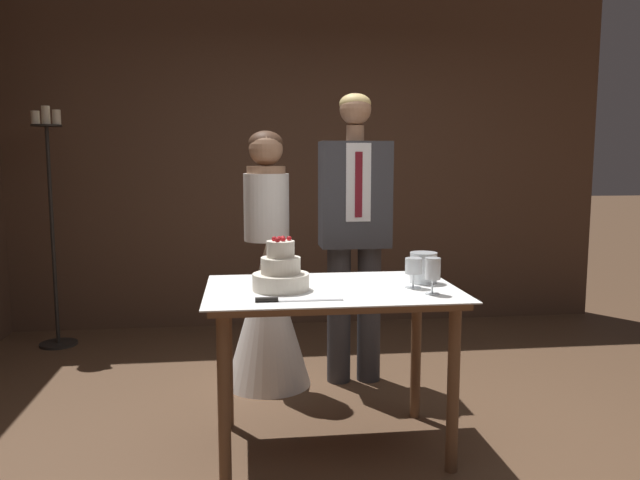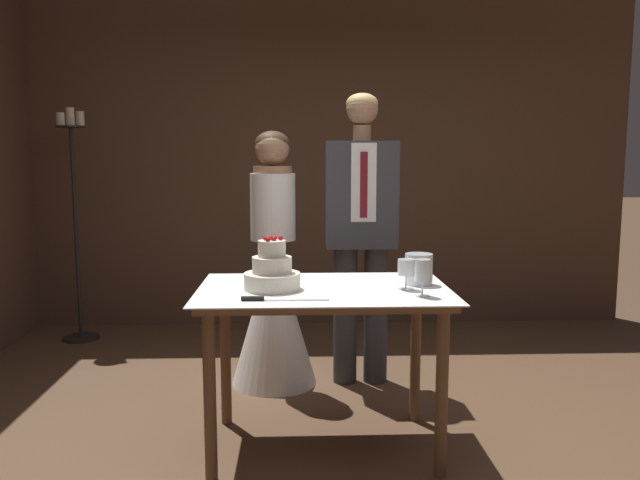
{
  "view_description": "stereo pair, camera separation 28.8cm",
  "coord_description": "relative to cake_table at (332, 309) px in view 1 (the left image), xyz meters",
  "views": [
    {
      "loc": [
        -0.55,
        -2.84,
        1.42
      ],
      "look_at": [
        -0.13,
        0.54,
        0.98
      ],
      "focal_mm": 35.0,
      "sensor_mm": 36.0,
      "label": 1
    },
    {
      "loc": [
        -0.26,
        -2.87,
        1.42
      ],
      "look_at": [
        -0.13,
        0.54,
        0.98
      ],
      "focal_mm": 35.0,
      "sensor_mm": 36.0,
      "label": 2
    }
  ],
  "objects": [
    {
      "name": "ground_plane",
      "position": [
        0.13,
        -0.08,
        -0.7
      ],
      "size": [
        40.0,
        40.0,
        0.0
      ],
      "primitive_type": "plane",
      "color": "brown"
    },
    {
      "name": "wall_back",
      "position": [
        0.13,
        2.44,
        0.71
      ],
      "size": [
        5.17,
        0.12,
        2.82
      ],
      "primitive_type": "cube",
      "color": "#513828",
      "rests_on": "ground_plane"
    },
    {
      "name": "cake_table",
      "position": [
        0.0,
        0.0,
        0.0
      ],
      "size": [
        1.21,
        0.79,
        0.81
      ],
      "color": "brown",
      "rests_on": "ground_plane"
    },
    {
      "name": "tiered_cake",
      "position": [
        -0.25,
        -0.02,
        0.19
      ],
      "size": [
        0.27,
        0.27,
        0.26
      ],
      "color": "silver",
      "rests_on": "cake_table"
    },
    {
      "name": "cake_knife",
      "position": [
        -0.26,
        -0.27,
        0.11
      ],
      "size": [
        0.39,
        0.02,
        0.02
      ],
      "rotation": [
        0.0,
        0.0,
        -0.01
      ],
      "color": "silver",
      "rests_on": "cake_table"
    },
    {
      "name": "wine_glass_near",
      "position": [
        0.39,
        -0.05,
        0.21
      ],
      "size": [
        0.08,
        0.08,
        0.15
      ],
      "color": "silver",
      "rests_on": "cake_table"
    },
    {
      "name": "wine_glass_middle",
      "position": [
        0.44,
        -0.2,
        0.22
      ],
      "size": [
        0.07,
        0.07,
        0.17
      ],
      "color": "silver",
      "rests_on": "cake_table"
    },
    {
      "name": "hurricane_candle",
      "position": [
        0.47,
        0.07,
        0.18
      ],
      "size": [
        0.14,
        0.14,
        0.15
      ],
      "color": "silver",
      "rests_on": "cake_table"
    },
    {
      "name": "bride",
      "position": [
        -0.28,
        0.92,
        -0.11
      ],
      "size": [
        0.54,
        0.54,
        1.6
      ],
      "color": "white",
      "rests_on": "ground_plane"
    },
    {
      "name": "groom",
      "position": [
        0.28,
        0.92,
        0.31
      ],
      "size": [
        0.43,
        0.25,
        1.83
      ],
      "color": "#38383D",
      "rests_on": "ground_plane"
    },
    {
      "name": "candle_stand",
      "position": [
        -1.85,
        1.95,
        0.2
      ],
      "size": [
        0.28,
        0.28,
        1.81
      ],
      "color": "black",
      "rests_on": "ground_plane"
    }
  ]
}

